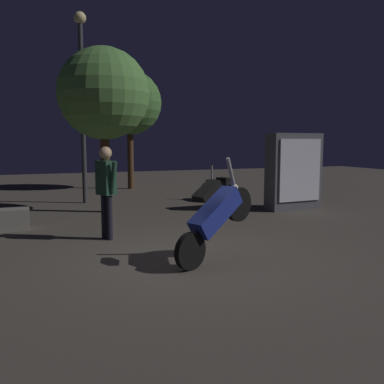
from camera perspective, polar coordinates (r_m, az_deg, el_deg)
The scene contains 8 objects.
ground_plane at distance 7.01m, azimuth -0.05°, elevation -8.86°, with size 40.00×40.00×0.00m, color #4C443D.
motorcycle_blue_foreground at distance 6.67m, azimuth 3.10°, elevation -3.12°, with size 1.56×0.76×1.63m.
motorcycle_black_parked_right at distance 13.60m, azimuth 3.62°, elevation 0.62°, with size 0.62×1.61×1.11m.
person_rider_beside at distance 8.39m, azimuth -11.27°, elevation 1.06°, with size 0.37×0.64×1.78m.
streetlamp_near at distance 13.63m, azimuth -14.33°, elevation 13.46°, with size 0.36×0.36×5.65m.
tree_left_bg at distance 17.36m, azimuth -8.24°, elevation 11.54°, with size 2.49×2.49×4.62m.
tree_right_bg at distance 11.72m, azimuth -11.58°, elevation 12.51°, with size 2.39×2.39×4.31m.
kiosk_billboard at distance 12.25m, azimuth 13.31°, elevation 2.65°, with size 1.63×0.64×2.10m.
Camera 1 is at (-2.45, -6.29, 1.89)m, focal length 40.41 mm.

